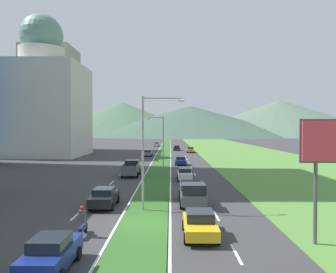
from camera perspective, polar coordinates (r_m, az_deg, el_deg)
ground_plane at (r=22.99m, az=-4.15°, el=-14.63°), size 600.00×600.00×0.00m
grass_median at (r=82.29m, az=-0.76°, el=-3.05°), size 3.20×240.00×0.06m
grass_verge_right at (r=84.39m, az=13.38°, el=-2.97°), size 24.00×240.00×0.06m
lane_dash_left_2 at (r=19.29m, az=-21.58°, el=-17.87°), size 0.16×2.80×0.01m
lane_dash_left_3 at (r=26.03m, az=-15.28°, el=-12.75°), size 0.16×2.80×0.01m
lane_dash_left_4 at (r=33.07m, az=-11.73°, el=-9.70°), size 0.16×2.80×0.01m
lane_dash_left_5 at (r=40.24m, az=-9.47°, el=-7.71°), size 0.16×2.80×0.01m
lane_dash_left_6 at (r=47.50m, az=-7.91°, el=-6.32°), size 0.16×2.80×0.01m
lane_dash_left_7 at (r=54.79m, az=-6.77°, el=-5.29°), size 0.16×2.80×0.01m
lane_dash_left_8 at (r=62.12m, az=-5.91°, el=-4.51°), size 0.16×2.80×0.01m
lane_dash_left_9 at (r=69.47m, az=-5.22°, el=-3.88°), size 0.16×2.80×0.01m
lane_dash_left_10 at (r=76.83m, az=-4.67°, el=-3.38°), size 0.16×2.80×0.01m
lane_dash_right_2 at (r=18.32m, az=11.47°, el=-18.86°), size 0.16×2.80×0.01m
lane_dash_right_3 at (r=25.32m, az=8.18°, el=-13.12°), size 0.16×2.80×0.01m
lane_dash_right_4 at (r=32.51m, az=6.41°, el=-9.87°), size 0.16×2.80×0.01m
lane_dash_right_5 at (r=39.79m, az=5.29°, el=-7.80°), size 0.16×2.80×0.01m
lane_dash_right_6 at (r=47.11m, az=4.53°, el=-6.37°), size 0.16×2.80×0.01m
lane_dash_right_7 at (r=54.46m, az=3.98°, el=-5.33°), size 0.16×2.80×0.01m
lane_dash_right_8 at (r=61.82m, az=3.56°, el=-4.53°), size 0.16×2.80×0.01m
lane_dash_right_9 at (r=69.20m, az=3.23°, el=-3.90°), size 0.16×2.80×0.01m
lane_dash_right_10 at (r=76.59m, az=2.96°, el=-3.39°), size 0.16×2.80×0.01m
edge_line_median_left at (r=82.35m, az=-1.98°, el=-3.06°), size 0.16×240.00×0.01m
edge_line_median_right at (r=82.27m, az=0.46°, el=-3.07°), size 0.16×240.00×0.01m
domed_building at (r=84.08m, az=-20.51°, el=5.75°), size 19.07×19.07×32.80m
midrise_colored at (r=104.17m, az=-19.20°, el=5.96°), size 13.78×13.78×29.69m
hill_far_left at (r=314.84m, az=-7.73°, el=2.98°), size 155.09×155.09×30.80m
hill_far_center at (r=292.75m, az=3.76°, el=2.65°), size 185.51×185.51×26.12m
hill_far_right at (r=327.62m, az=18.31°, el=3.01°), size 190.34×190.34×32.53m
street_lamp_near at (r=25.92m, az=-3.40°, el=-1.26°), size 3.36×0.38×8.83m
street_lamp_mid at (r=55.05m, az=-1.14°, el=-0.25°), size 2.72×0.42×8.28m
car_0 at (r=97.50m, az=1.48°, el=-1.93°), size 1.86×4.18×1.48m
car_1 at (r=28.19m, az=-10.70°, el=-10.01°), size 1.93×4.61×1.55m
car_2 at (r=20.46m, az=5.40°, el=-14.48°), size 1.98×4.21×1.47m
car_3 at (r=120.13m, az=-1.96°, el=-1.32°), size 1.87×4.18×1.47m
car_4 at (r=16.58m, az=-19.13°, el=-18.16°), size 1.86×4.18×1.60m
car_5 at (r=77.38m, az=-3.39°, el=-2.80°), size 1.93×4.36×1.42m
car_6 at (r=89.10m, az=3.81°, el=-2.26°), size 1.89×4.39×1.45m
car_7 at (r=42.05m, az=2.83°, el=-6.30°), size 1.85×4.70×1.44m
car_8 at (r=59.07m, az=2.13°, el=-4.08°), size 1.93×4.73×1.44m
pickup_truck_0 at (r=45.62m, az=-6.23°, el=-5.39°), size 2.18×5.40×2.00m
pickup_truck_1 at (r=28.22m, az=4.16°, el=-9.57°), size 2.18×5.40×2.00m
motorcycle_rider at (r=21.04m, az=-14.28°, el=-14.08°), size 0.36×2.00×1.80m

